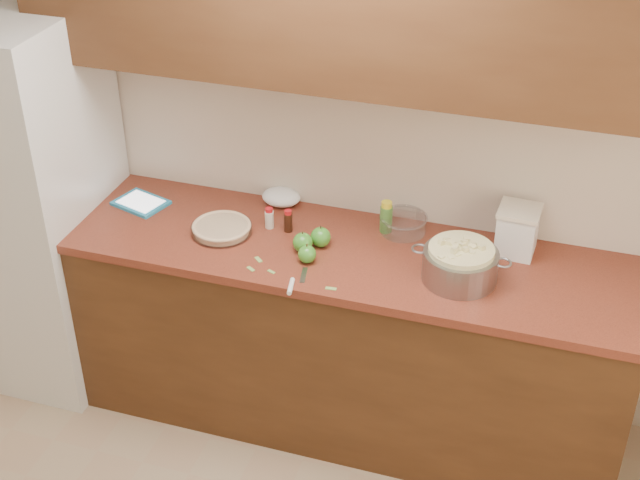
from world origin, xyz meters
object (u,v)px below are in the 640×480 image
(tablet, at_px, (141,203))
(colander, at_px, (460,264))
(pie, at_px, (222,228))
(flour_canister, at_px, (517,230))

(tablet, bearing_deg, colander, 11.19)
(colander, height_order, tablet, colander)
(pie, height_order, colander, colander)
(pie, bearing_deg, flour_canister, 10.74)
(pie, height_order, tablet, pie)
(colander, bearing_deg, flour_canister, 55.11)
(colander, distance_m, tablet, 1.49)
(colander, relative_size, tablet, 1.50)
(pie, distance_m, flour_canister, 1.25)
(tablet, bearing_deg, pie, 2.66)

